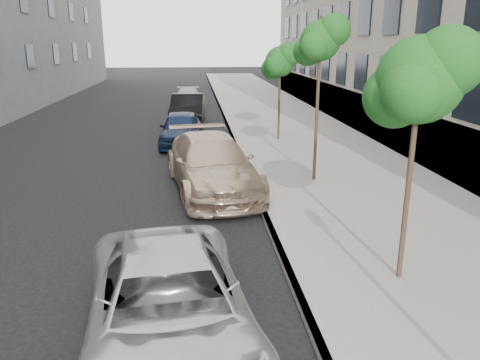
{
  "coord_description": "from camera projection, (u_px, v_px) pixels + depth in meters",
  "views": [
    {
      "loc": [
        -0.6,
        -6.18,
        4.44
      ],
      "look_at": [
        0.37,
        3.65,
        1.5
      ],
      "focal_mm": 35.0,
      "sensor_mm": 36.0,
      "label": 1
    }
  ],
  "objects": [
    {
      "name": "sidewalk",
      "position": [
        269.0,
        111.0,
        30.49
      ],
      "size": [
        6.4,
        72.0,
        0.14
      ],
      "primitive_type": "cube",
      "color": "gray",
      "rests_on": "ground"
    },
    {
      "name": "tree_near",
      "position": [
        421.0,
        80.0,
        7.87
      ],
      "size": [
        1.8,
        1.6,
        4.57
      ],
      "color": "#38281C",
      "rests_on": "sidewalk"
    },
    {
      "name": "sedan_blue",
      "position": [
        181.0,
        128.0,
        20.62
      ],
      "size": [
        1.92,
        4.41,
        1.48
      ],
      "primitive_type": "imported",
      "rotation": [
        0.0,
        0.0,
        -0.04
      ],
      "color": "#101C36",
      "rests_on": "ground"
    },
    {
      "name": "suv",
      "position": [
        212.0,
        164.0,
        14.29
      ],
      "size": [
        3.17,
        6.02,
        1.66
      ],
      "primitive_type": "imported",
      "rotation": [
        0.0,
        0.0,
        0.15
      ],
      "color": "tan",
      "rests_on": "ground"
    },
    {
      "name": "minivan",
      "position": [
        169.0,
        307.0,
        6.83
      ],
      "size": [
        2.98,
        5.4,
        1.43
      ],
      "primitive_type": "imported",
      "rotation": [
        0.0,
        0.0,
        0.12
      ],
      "color": "silver",
      "rests_on": "ground"
    },
    {
      "name": "sedan_black",
      "position": [
        188.0,
        109.0,
        25.78
      ],
      "size": [
        2.01,
        5.07,
        1.64
      ],
      "primitive_type": "imported",
      "rotation": [
        0.0,
        0.0,
        -0.05
      ],
      "color": "black",
      "rests_on": "ground"
    },
    {
      "name": "ground",
      "position": [
        239.0,
        341.0,
        7.22
      ],
      "size": [
        160.0,
        160.0,
        0.0
      ],
      "primitive_type": "plane",
      "color": "black",
      "rests_on": "ground"
    },
    {
      "name": "sedan_rear",
      "position": [
        188.0,
        99.0,
        31.8
      ],
      "size": [
        1.91,
        4.66,
        1.35
      ],
      "primitive_type": "imported",
      "rotation": [
        0.0,
        0.0,
        -0.0
      ],
      "color": "#A5A7AD",
      "rests_on": "ground"
    },
    {
      "name": "curb",
      "position": [
        221.0,
        112.0,
        30.2
      ],
      "size": [
        0.15,
        72.0,
        0.14
      ],
      "primitive_type": "cube",
      "color": "#9E9B93",
      "rests_on": "ground"
    },
    {
      "name": "tree_far",
      "position": [
        281.0,
        62.0,
        20.33
      ],
      "size": [
        1.66,
        1.46,
        4.27
      ],
      "color": "#38281C",
      "rests_on": "sidewalk"
    },
    {
      "name": "tree_mid",
      "position": [
        321.0,
        41.0,
        13.89
      ],
      "size": [
        1.58,
        1.38,
        5.09
      ],
      "color": "#38281C",
      "rests_on": "sidewalk"
    }
  ]
}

